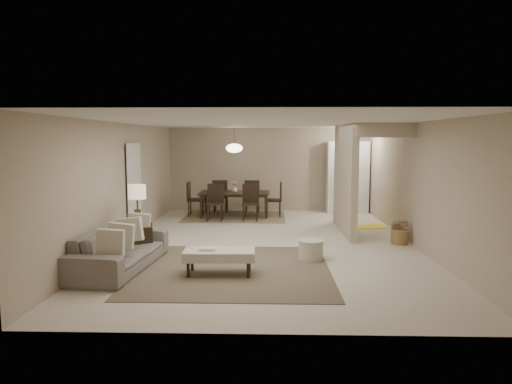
{
  "coord_description": "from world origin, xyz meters",
  "views": [
    {
      "loc": [
        0.02,
        -9.37,
        2.16
      ],
      "look_at": [
        -0.24,
        0.25,
        1.05
      ],
      "focal_mm": 32.0,
      "sensor_mm": 36.0,
      "label": 1
    }
  ],
  "objects_px": {
    "pantry_cabinet": "(347,177)",
    "wicker_basket": "(400,237)",
    "sofa": "(121,249)",
    "side_table": "(138,241)",
    "dining_table": "(235,204)",
    "ottoman_bench": "(219,255)",
    "round_pouf": "(311,250)"
  },
  "relations": [
    {
      "from": "sofa",
      "to": "side_table",
      "type": "distance_m",
      "value": 0.87
    },
    {
      "from": "pantry_cabinet",
      "to": "side_table",
      "type": "xyz_separation_m",
      "value": [
        -4.75,
        -5.25,
        -0.76
      ]
    },
    {
      "from": "pantry_cabinet",
      "to": "ottoman_bench",
      "type": "xyz_separation_m",
      "value": [
        -3.11,
        -6.42,
        -0.73
      ]
    },
    {
      "from": "pantry_cabinet",
      "to": "dining_table",
      "type": "height_order",
      "value": "pantry_cabinet"
    },
    {
      "from": "pantry_cabinet",
      "to": "wicker_basket",
      "type": "relative_size",
      "value": 5.83
    },
    {
      "from": "ottoman_bench",
      "to": "wicker_basket",
      "type": "bearing_deg",
      "value": 31.32
    },
    {
      "from": "wicker_basket",
      "to": "dining_table",
      "type": "relative_size",
      "value": 0.18
    },
    {
      "from": "pantry_cabinet",
      "to": "dining_table",
      "type": "distance_m",
      "value": 3.47
    },
    {
      "from": "dining_table",
      "to": "round_pouf",
      "type": "bearing_deg",
      "value": -69.46
    },
    {
      "from": "sofa",
      "to": "side_table",
      "type": "relative_size",
      "value": 4.06
    },
    {
      "from": "side_table",
      "to": "pantry_cabinet",
      "type": "bearing_deg",
      "value": 47.88
    },
    {
      "from": "ottoman_bench",
      "to": "dining_table",
      "type": "bearing_deg",
      "value": 90.19
    },
    {
      "from": "sofa",
      "to": "dining_table",
      "type": "xyz_separation_m",
      "value": [
        1.52,
        5.25,
        0.01
      ]
    },
    {
      "from": "pantry_cabinet",
      "to": "sofa",
      "type": "relative_size",
      "value": 0.9
    },
    {
      "from": "wicker_basket",
      "to": "dining_table",
      "type": "xyz_separation_m",
      "value": [
        -3.68,
        3.28,
        0.19
      ]
    },
    {
      "from": "side_table",
      "to": "wicker_basket",
      "type": "relative_size",
      "value": 1.59
    },
    {
      "from": "sofa",
      "to": "side_table",
      "type": "height_order",
      "value": "sofa"
    },
    {
      "from": "pantry_cabinet",
      "to": "side_table",
      "type": "bearing_deg",
      "value": -132.12
    },
    {
      "from": "ottoman_bench",
      "to": "sofa",
      "type": "bearing_deg",
      "value": 168.38
    },
    {
      "from": "ottoman_bench",
      "to": "round_pouf",
      "type": "bearing_deg",
      "value": 30.4
    },
    {
      "from": "ottoman_bench",
      "to": "round_pouf",
      "type": "height_order",
      "value": "ottoman_bench"
    },
    {
      "from": "ottoman_bench",
      "to": "side_table",
      "type": "xyz_separation_m",
      "value": [
        -1.64,
        1.17,
        -0.04
      ]
    },
    {
      "from": "round_pouf",
      "to": "wicker_basket",
      "type": "height_order",
      "value": "round_pouf"
    },
    {
      "from": "round_pouf",
      "to": "dining_table",
      "type": "bearing_deg",
      "value": 110.57
    },
    {
      "from": "sofa",
      "to": "wicker_basket",
      "type": "bearing_deg",
      "value": -63.88
    },
    {
      "from": "side_table",
      "to": "sofa",
      "type": "bearing_deg",
      "value": -93.3
    },
    {
      "from": "wicker_basket",
      "to": "dining_table",
      "type": "height_order",
      "value": "dining_table"
    },
    {
      "from": "pantry_cabinet",
      "to": "side_table",
      "type": "height_order",
      "value": "pantry_cabinet"
    },
    {
      "from": "sofa",
      "to": "ottoman_bench",
      "type": "relative_size",
      "value": 2.03
    },
    {
      "from": "side_table",
      "to": "wicker_basket",
      "type": "height_order",
      "value": "side_table"
    },
    {
      "from": "ottoman_bench",
      "to": "wicker_basket",
      "type": "distance_m",
      "value": 4.18
    },
    {
      "from": "pantry_cabinet",
      "to": "round_pouf",
      "type": "height_order",
      "value": "pantry_cabinet"
    }
  ]
}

